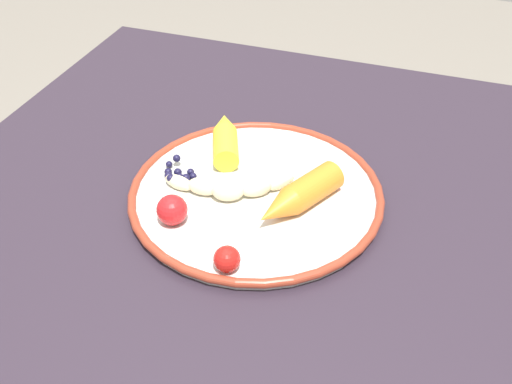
# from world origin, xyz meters

# --- Properties ---
(dining_table) EXTENTS (0.97, 0.84, 0.75)m
(dining_table) POSITION_xyz_m (0.00, 0.00, 0.65)
(dining_table) COLOR #2D232F
(dining_table) RESTS_ON ground_plane
(plate) EXTENTS (0.35, 0.35, 0.02)m
(plate) POSITION_xyz_m (-0.03, 0.05, 0.76)
(plate) COLOR silver
(plate) RESTS_ON dining_table
(banana) EXTENTS (0.09, 0.18, 0.03)m
(banana) POSITION_xyz_m (-0.01, 0.01, 0.77)
(banana) COLOR beige
(banana) RESTS_ON plate
(carrot_orange) EXTENTS (0.14, 0.10, 0.04)m
(carrot_orange) POSITION_xyz_m (-0.01, 0.11, 0.78)
(carrot_orange) COLOR orange
(carrot_orange) RESTS_ON plate
(carrot_yellow) EXTENTS (0.13, 0.08, 0.04)m
(carrot_yellow) POSITION_xyz_m (-0.11, -0.03, 0.78)
(carrot_yellow) COLOR yellow
(carrot_yellow) RESTS_ON plate
(blueberry_pile) EXTENTS (0.06, 0.05, 0.02)m
(blueberry_pile) POSITION_xyz_m (-0.02, -0.07, 0.77)
(blueberry_pile) COLOR #191638
(blueberry_pile) RESTS_ON plate
(tomato_near) EXTENTS (0.03, 0.03, 0.03)m
(tomato_near) POSITION_xyz_m (-0.07, 0.14, 0.78)
(tomato_near) COLOR red
(tomato_near) RESTS_ON plate
(tomato_mid) EXTENTS (0.04, 0.04, 0.04)m
(tomato_mid) POSITION_xyz_m (0.07, -0.03, 0.78)
(tomato_mid) COLOR red
(tomato_mid) RESTS_ON plate
(tomato_far) EXTENTS (0.03, 0.03, 0.03)m
(tomato_far) POSITION_xyz_m (0.12, 0.06, 0.78)
(tomato_far) COLOR red
(tomato_far) RESTS_ON plate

